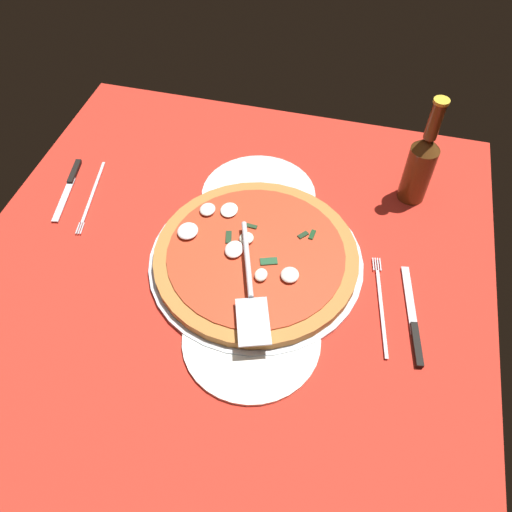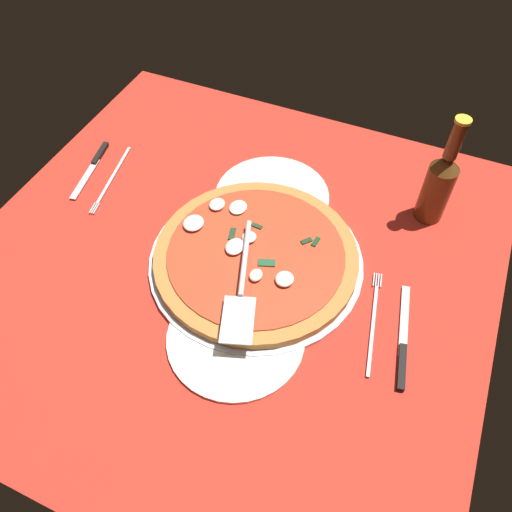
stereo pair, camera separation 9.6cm
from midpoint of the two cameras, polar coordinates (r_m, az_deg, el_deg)
ground_plane at (r=98.09cm, az=-0.28°, el=-0.91°), size 98.91×98.91×0.80cm
checker_pattern at (r=97.73cm, az=-0.29°, el=-0.75°), size 98.91×98.91×0.10cm
pizza_pan at (r=96.97cm, az=2.82°, el=-0.77°), size 40.64×40.64×1.24cm
dinner_plate_left at (r=108.95cm, az=4.34°, el=6.59°), size 24.15×24.15×1.00cm
dinner_plate_right at (r=87.93cm, az=0.86°, el=-9.33°), size 23.64×23.64×1.00cm
pizza at (r=95.70cm, az=2.78°, el=-0.11°), size 38.51×38.51×3.29cm
pizza_server at (r=88.47cm, az=1.49°, el=-3.44°), size 25.77×11.61×1.00cm
place_setting_near at (r=117.75cm, az=-14.63°, el=8.87°), size 21.95×15.92×1.40cm
place_setting_far at (r=92.62cm, az=17.52°, el=-8.53°), size 22.48×15.17×1.40cm
beer_bottle at (r=106.61cm, az=22.27°, el=7.35°), size 5.70×5.70×24.16cm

